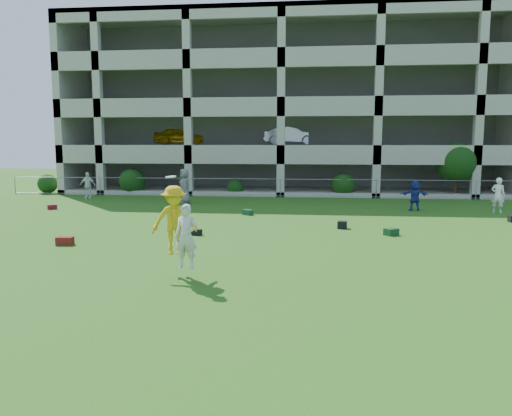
# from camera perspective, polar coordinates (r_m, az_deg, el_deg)

# --- Properties ---
(ground) EXTENTS (100.00, 100.00, 0.00)m
(ground) POSITION_cam_1_polar(r_m,az_deg,el_deg) (13.29, -2.25, -7.68)
(ground) COLOR #235114
(ground) RESTS_ON ground
(bystander_b) EXTENTS (1.01, 0.55, 1.64)m
(bystander_b) POSITION_cam_1_polar(r_m,az_deg,el_deg) (32.83, -18.69, 2.48)
(bystander_b) COLOR white
(bystander_b) RESTS_ON ground
(bystander_c) EXTENTS (0.95, 1.14, 1.98)m
(bystander_c) POSITION_cam_1_polar(r_m,az_deg,el_deg) (28.79, -8.16, 2.49)
(bystander_c) COLOR slate
(bystander_c) RESTS_ON ground
(bystander_d) EXTENTS (1.47, 0.54, 1.56)m
(bystander_d) POSITION_cam_1_polar(r_m,az_deg,el_deg) (26.82, 17.69, 1.39)
(bystander_d) COLOR navy
(bystander_d) RESTS_ON ground
(bystander_e) EXTENTS (0.77, 0.68, 1.76)m
(bystander_e) POSITION_cam_1_polar(r_m,az_deg,el_deg) (27.42, 25.93, 1.32)
(bystander_e) COLOR white
(bystander_e) RESTS_ON ground
(bag_red_a) EXTENTS (0.57, 0.34, 0.28)m
(bag_red_a) POSITION_cam_1_polar(r_m,az_deg,el_deg) (18.26, -21.00, -3.53)
(bag_red_a) COLOR #5A0F10
(bag_red_a) RESTS_ON ground
(bag_black_b) EXTENTS (0.46, 0.36, 0.22)m
(bag_black_b) POSITION_cam_1_polar(r_m,az_deg,el_deg) (18.99, -6.85, -2.76)
(bag_black_b) COLOR black
(bag_black_b) RESTS_ON ground
(bag_green_c) EXTENTS (0.61, 0.58, 0.26)m
(bag_green_c) POSITION_cam_1_polar(r_m,az_deg,el_deg) (19.50, 15.20, -2.64)
(bag_green_c) COLOR #163C16
(bag_green_c) RESTS_ON ground
(crate_d) EXTENTS (0.40, 0.40, 0.30)m
(crate_d) POSITION_cam_1_polar(r_m,az_deg,el_deg) (20.58, 9.82, -1.91)
(crate_d) COLOR black
(crate_d) RESTS_ON ground
(bag_red_f) EXTENTS (0.53, 0.50, 0.24)m
(bag_red_f) POSITION_cam_1_polar(r_m,az_deg,el_deg) (28.13, -22.27, 0.10)
(bag_red_f) COLOR #5C0F13
(bag_red_f) RESTS_ON ground
(bag_green_g) EXTENTS (0.58, 0.54, 0.25)m
(bag_green_g) POSITION_cam_1_polar(r_m,az_deg,el_deg) (24.09, -0.97, -0.49)
(bag_green_g) COLOR #163C22
(bag_green_g) RESTS_ON ground
(frisbee_contest) EXTENTS (1.51, 1.60, 2.25)m
(frisbee_contest) POSITION_cam_1_polar(r_m,az_deg,el_deg) (13.05, -9.07, -1.71)
(frisbee_contest) COLOR gold
(frisbee_contest) RESTS_ON ground
(parking_garage) EXTENTS (30.00, 14.00, 12.00)m
(parking_garage) POSITION_cam_1_polar(r_m,az_deg,el_deg) (40.51, 3.59, 11.10)
(parking_garage) COLOR #9E998C
(parking_garage) RESTS_ON ground
(fence) EXTENTS (36.06, 0.06, 1.20)m
(fence) POSITION_cam_1_polar(r_m,az_deg,el_deg) (31.87, 2.80, 2.35)
(fence) COLOR gray
(fence) RESTS_ON ground
(shrub_row) EXTENTS (34.38, 2.52, 3.50)m
(shrub_row) POSITION_cam_1_polar(r_m,az_deg,el_deg) (32.55, 11.00, 3.92)
(shrub_row) COLOR #163D11
(shrub_row) RESTS_ON ground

